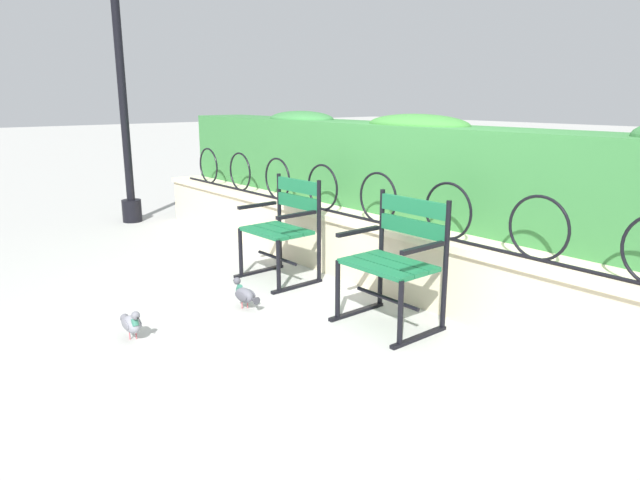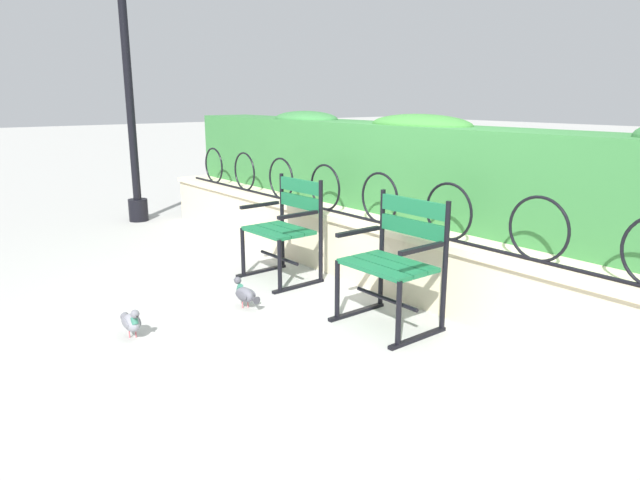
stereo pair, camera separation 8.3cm
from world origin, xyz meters
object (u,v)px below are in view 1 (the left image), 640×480
object	(u,v)px
park_chair_right	(396,258)
pigeon_far_side	(245,294)
park_chair_left	(284,226)
lamppost	(120,62)
pigeon_near_chairs	(132,323)

from	to	relation	value
park_chair_right	pigeon_far_side	bearing A→B (deg)	-143.41
park_chair_left	lamppost	xyz separation A→B (m)	(-3.13, -0.13, 1.48)
pigeon_near_chairs	park_chair_right	bearing A→B (deg)	59.98
pigeon_near_chairs	lamppost	world-z (taller)	lamppost
lamppost	park_chair_left	bearing A→B (deg)	2.47
pigeon_near_chairs	pigeon_far_side	world-z (taller)	same
park_chair_left	pigeon_far_side	bearing A→B (deg)	-57.77
park_chair_right	pigeon_near_chairs	bearing A→B (deg)	-120.02
pigeon_far_side	lamppost	xyz separation A→B (m)	(-3.55, 0.53, 1.83)
park_chair_right	pigeon_far_side	world-z (taller)	park_chair_right
park_chair_left	pigeon_near_chairs	size ratio (longest dim) A/B	3.04
park_chair_left	park_chair_right	size ratio (longest dim) A/B	0.98
pigeon_far_side	lamppost	world-z (taller)	lamppost
park_chair_right	lamppost	distance (m)	4.69
park_chair_left	lamppost	distance (m)	3.46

